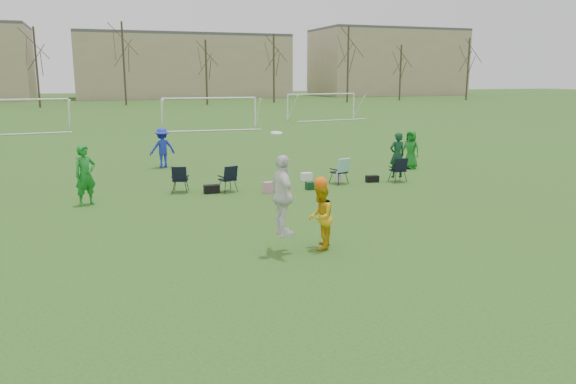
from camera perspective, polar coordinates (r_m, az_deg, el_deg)
name	(u,v)px	position (r m, az deg, el deg)	size (l,w,h in m)	color
ground	(314,254)	(13.43, 2.68, -6.29)	(260.00, 260.00, 0.00)	#26531A
fielder_green_near	(85,175)	(19.32, -19.90, 1.63)	(0.72, 0.47, 1.98)	#157B23
fielder_blue	(162,148)	(26.34, -12.65, 4.40)	(1.17, 0.67, 1.81)	#1829B7
fielder_green_far	(411,150)	(25.99, 12.36, 4.23)	(0.85, 0.55, 1.73)	#136D1D
center_contest	(299,204)	(13.36, 1.14, -1.26)	(1.69, 1.15, 2.90)	white
sideline_setup	(317,170)	(21.53, 3.01, 2.21)	(9.20, 2.06, 1.95)	#103C22
goal_left	(15,106)	(46.19, -25.95, 7.85)	(7.39, 0.76, 2.46)	white
goal_mid	(209,104)	(44.77, -7.99, 8.82)	(7.40, 0.63, 2.46)	white
goal_right	(322,99)	(54.05, 3.45, 9.41)	(7.35, 1.14, 2.46)	white
tree_line	(127,68)	(81.84, -16.08, 12.01)	(110.28, 3.28, 11.40)	#382B21
building_row	(154,65)	(108.47, -13.46, 12.46)	(126.00, 16.00, 13.00)	tan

